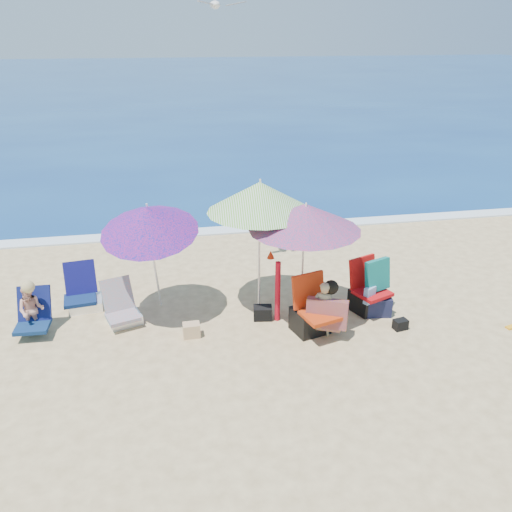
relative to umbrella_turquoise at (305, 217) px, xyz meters
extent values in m
plane|color=#D8BC84|center=(-0.44, -0.76, -1.82)|extent=(120.00, 120.00, 0.00)
cube|color=navy|center=(-0.44, 44.24, -1.87)|extent=(120.00, 80.00, 0.12)
cube|color=white|center=(-0.44, 4.34, -1.80)|extent=(120.00, 0.50, 0.04)
cylinder|color=silver|center=(0.01, 0.05, -0.87)|extent=(0.04, 0.04, 1.90)
cone|color=#FB2151|center=(0.00, 0.00, 0.00)|extent=(2.09, 2.09, 0.43)
cylinder|color=white|center=(0.00, -0.05, 0.19)|extent=(0.03, 0.03, 0.11)
cylinder|color=white|center=(-0.65, 0.45, -0.76)|extent=(0.04, 0.04, 2.13)
cone|color=#48A018|center=(-0.64, 0.48, 0.22)|extent=(1.87, 1.87, 0.50)
cylinder|color=white|center=(-0.62, 0.50, 0.44)|extent=(0.04, 0.04, 0.13)
cylinder|color=silver|center=(-2.41, 0.60, -0.91)|extent=(0.14, 0.47, 1.78)
cone|color=#B1196D|center=(-2.44, 0.45, -0.05)|extent=(1.91, 1.96, 0.82)
cylinder|color=white|center=(-2.44, 0.48, 0.15)|extent=(0.04, 0.06, 0.13)
cylinder|color=red|center=(-0.42, -0.01, -1.28)|extent=(0.12, 0.12, 1.07)
cone|color=#B2270C|center=(-0.50, 0.22, -0.70)|extent=(0.16, 0.16, 0.13)
cube|color=#0D204A|center=(-3.74, 0.96, -1.63)|extent=(0.59, 0.54, 0.06)
cube|color=#0D0E4D|center=(-3.74, 1.26, -1.34)|extent=(0.57, 0.38, 0.57)
cube|color=white|center=(-3.66, 1.00, -1.74)|extent=(0.62, 0.56, 0.17)
cube|color=#E56051|center=(-2.98, 0.24, -1.64)|extent=(0.62, 0.58, 0.06)
cube|color=#DF664E|center=(-3.06, 0.55, -1.37)|extent=(0.57, 0.43, 0.54)
cube|color=silver|center=(-2.97, 0.37, -1.74)|extent=(0.64, 0.60, 0.16)
cube|color=#B4310C|center=(0.12, -0.70, -1.40)|extent=(0.68, 0.64, 0.06)
cube|color=#B72B0D|center=(0.00, -0.35, -1.12)|extent=(0.58, 0.31, 0.56)
cube|color=black|center=(0.03, -0.45, -1.62)|extent=(0.65, 0.61, 0.40)
cube|color=#B30C11|center=(1.22, -0.11, -1.41)|extent=(0.69, 0.65, 0.06)
cube|color=red|center=(1.12, 0.18, -1.14)|extent=(0.56, 0.34, 0.55)
cube|color=black|center=(1.20, 0.04, -1.63)|extent=(0.66, 0.63, 0.39)
cube|color=#0A8866|center=(1.28, -0.09, -1.09)|extent=(0.52, 0.34, 0.55)
cube|color=#83A8D2|center=(1.12, -0.22, -1.38)|extent=(0.23, 0.20, 0.29)
imported|color=tan|center=(0.19, -0.59, -1.35)|extent=(0.41, 0.35, 0.94)
cube|color=#390F6F|center=(0.26, -0.53, -1.63)|extent=(0.67, 0.63, 0.06)
cube|color=#2A0D5E|center=(0.22, -0.68, -1.38)|extent=(0.68, 0.48, 0.48)
sphere|color=black|center=(0.31, -0.58, -0.99)|extent=(0.23, 0.23, 0.23)
imported|color=tan|center=(-4.38, 0.28, -1.40)|extent=(0.42, 0.34, 0.85)
cube|color=#0E274F|center=(-4.38, 0.18, -1.64)|extent=(0.53, 0.47, 0.06)
cube|color=#0D144A|center=(-4.36, 0.45, -1.36)|extent=(0.52, 0.32, 0.55)
sphere|color=tan|center=(-4.36, 0.28, -0.98)|extent=(0.21, 0.21, 0.21)
cube|color=black|center=(-0.66, 0.07, -1.71)|extent=(0.34, 0.27, 0.23)
cube|color=tan|center=(-1.89, -0.27, -1.71)|extent=(0.27, 0.20, 0.23)
cube|color=#191C38|center=(1.31, -0.11, -1.65)|extent=(0.50, 0.41, 0.34)
cube|color=black|center=(1.51, -0.67, -1.74)|extent=(0.25, 0.20, 0.17)
cube|color=orange|center=(3.35, -0.96, -1.81)|extent=(0.23, 0.15, 0.03)
ellipsoid|color=silver|center=(-1.11, 1.98, 3.08)|extent=(0.25, 0.37, 0.13)
cube|color=gray|center=(-1.24, 1.86, 3.10)|extent=(0.35, 0.18, 0.07)
cube|color=gray|center=(-0.77, 1.90, 3.10)|extent=(0.35, 0.18, 0.07)
camera|label=1|loc=(-2.16, -7.55, 2.75)|focal=36.77mm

